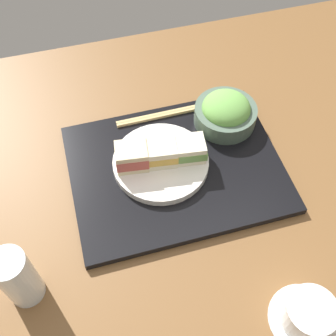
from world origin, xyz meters
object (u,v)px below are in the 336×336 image
at_px(coffee_cup, 309,315).
at_px(drinking_glass, 18,278).
at_px(sandwich_near, 189,149).
at_px(salad_bowl, 226,112).
at_px(chopsticks_pair, 164,114).
at_px(sandwich_far, 132,157).
at_px(sandwich_middle, 161,153).
at_px(sandwich_plate, 161,162).

bearing_deg(coffee_cup, drinking_glass, -21.51).
xyz_separation_m(sandwich_near, salad_bowl, (-0.11, -0.08, -0.01)).
bearing_deg(coffee_cup, salad_bowl, -91.92).
xyz_separation_m(sandwich_near, chopsticks_pair, (0.01, -0.13, -0.04)).
height_order(sandwich_near, sandwich_far, sandwich_far).
bearing_deg(sandwich_near, coffee_cup, 104.81).
xyz_separation_m(sandwich_middle, sandwich_far, (0.06, -0.01, 0.00)).
bearing_deg(sandwich_middle, sandwich_plate, -45.00).
bearing_deg(sandwich_near, drinking_glass, 27.75).
height_order(sandwich_middle, drinking_glass, drinking_glass).
bearing_deg(salad_bowl, sandwich_far, 17.72).
height_order(sandwich_plate, sandwich_far, sandwich_far).
xyz_separation_m(coffee_cup, drinking_glass, (0.44, -0.17, 0.04)).
distance_m(sandwich_plate, salad_bowl, 0.18).
bearing_deg(sandwich_near, chopsticks_pair, -83.68).
xyz_separation_m(salad_bowl, coffee_cup, (0.01, 0.44, -0.02)).
distance_m(sandwich_far, salad_bowl, 0.24).
bearing_deg(sandwich_near, sandwich_far, -5.35).
bearing_deg(sandwich_plate, sandwich_far, -5.35).
bearing_deg(coffee_cup, sandwich_far, -60.38).
height_order(sandwich_plate, coffee_cup, coffee_cup).
bearing_deg(sandwich_plate, sandwich_middle, 135.00).
xyz_separation_m(sandwich_plate, chopsticks_pair, (-0.04, -0.13, -0.00)).
xyz_separation_m(sandwich_middle, drinking_glass, (0.29, 0.19, 0.01)).
height_order(coffee_cup, drinking_glass, drinking_glass).
bearing_deg(sandwich_far, drinking_glass, 39.75).
distance_m(sandwich_plate, sandwich_near, 0.07).
bearing_deg(drinking_glass, sandwich_near, -152.25).
relative_size(salad_bowl, drinking_glass, 1.05).
height_order(sandwich_plate, drinking_glass, drinking_glass).
xyz_separation_m(sandwich_far, drinking_glass, (0.23, 0.19, 0.01)).
distance_m(sandwich_far, drinking_glass, 0.30).
xyz_separation_m(chopsticks_pair, coffee_cup, (-0.11, 0.49, 0.01)).
bearing_deg(sandwich_plate, salad_bowl, -155.21).
relative_size(sandwich_near, chopsticks_pair, 0.34).
xyz_separation_m(salad_bowl, chopsticks_pair, (0.12, -0.05, -0.03)).
bearing_deg(salad_bowl, sandwich_near, 37.01).
bearing_deg(sandwich_plate, sandwich_near, 174.65).
relative_size(sandwich_near, salad_bowl, 0.54).
height_order(sandwich_near, drinking_glass, drinking_glass).
xyz_separation_m(sandwich_far, salad_bowl, (-0.22, -0.07, -0.01)).
height_order(salad_bowl, chopsticks_pair, salad_bowl).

